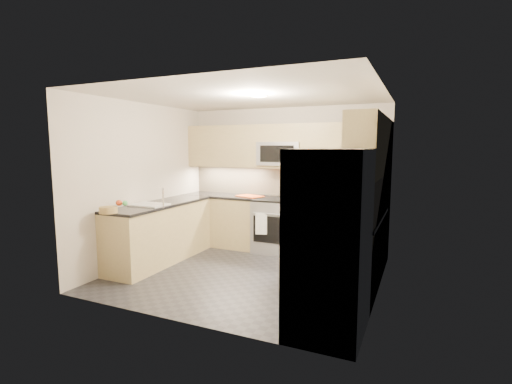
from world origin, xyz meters
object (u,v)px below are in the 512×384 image
Objects in this scene: microwave at (281,154)px; fruit_basket at (108,210)px; utensil_bowl at (360,198)px; refrigerator at (329,242)px; gas_range at (278,226)px; cutting_board at (250,196)px.

microwave is 3.25× the size of fruit_basket.
microwave reaches higher than utensil_bowl.
refrigerator is (1.45, -2.55, -0.80)m from microwave.
gas_range is 1.20× the size of microwave.
microwave reaches higher than cutting_board.
microwave is 2.89× the size of utensil_bowl.
microwave is 1.71× the size of cutting_board.
fruit_basket reaches higher than gas_range.
microwave reaches higher than refrigerator.
microwave is at bearing 90.00° from gas_range.
microwave is at bearing 13.80° from cutting_board.
utensil_bowl is at bearing 1.96° from cutting_board.
utensil_bowl is at bearing 91.96° from refrigerator.
utensil_bowl is 3.73m from fruit_basket.
utensil_bowl is (1.36, 0.06, 0.56)m from gas_range.
refrigerator is at bearing -59.12° from gas_range.
cutting_board is (-0.53, -0.13, -0.75)m from microwave.
cutting_board is at bearing -166.20° from microwave.
fruit_basket is (-1.02, -2.27, 0.04)m from cutting_board.
fruit_basket is at bearing -141.30° from utensil_bowl.
cutting_board is at bearing 65.86° from fruit_basket.
refrigerator is 2.49m from utensil_bowl.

